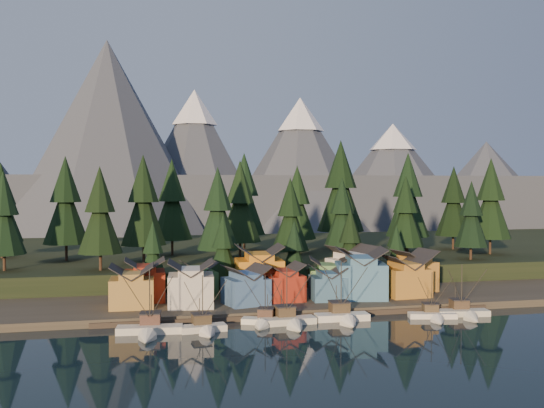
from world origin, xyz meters
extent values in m
plane|color=black|center=(0.00, 0.00, 0.00)|extent=(500.00, 500.00, 0.00)
cube|color=#383229|center=(0.00, 40.00, 0.75)|extent=(400.00, 50.00, 1.50)
cube|color=black|center=(0.00, 90.00, 3.00)|extent=(420.00, 100.00, 6.00)
cube|color=#3E362C|center=(0.00, 16.50, 0.50)|extent=(80.00, 4.00, 1.00)
cube|color=#4E5664|center=(0.00, 240.00, 15.00)|extent=(560.00, 160.00, 30.00)
cone|color=#4E5664|center=(-45.00, 180.00, 45.00)|extent=(100.00, 100.00, 90.00)
cone|color=#4E5664|center=(-5.00, 198.00, 36.00)|extent=(80.00, 80.00, 72.00)
cone|color=white|center=(-5.00, 198.00, 63.36)|extent=(22.40, 22.40, 17.28)
cone|color=#4E5664|center=(45.00, 186.00, 34.00)|extent=(84.00, 84.00, 68.00)
cone|color=white|center=(45.00, 186.00, 59.84)|extent=(23.52, 23.52, 16.32)
cone|color=#4E5664|center=(100.00, 202.00, 29.00)|extent=(92.00, 92.00, 58.00)
cone|color=white|center=(100.00, 202.00, 51.04)|extent=(25.76, 25.76, 13.92)
cone|color=#4E5664|center=(160.00, 210.00, 25.00)|extent=(88.00, 88.00, 50.00)
cube|color=beige|center=(-29.20, 9.35, 0.38)|extent=(11.78, 4.35, 1.75)
cone|color=beige|center=(-29.80, 3.05, 0.38)|extent=(3.64, 4.22, 3.29)
cube|color=black|center=(-29.20, 9.35, -0.27)|extent=(12.07, 4.43, 0.38)
cube|color=brown|center=(-29.01, 11.44, 2.08)|extent=(3.80, 3.60, 1.97)
cube|color=#2C2929|center=(-29.01, 11.44, 3.18)|extent=(4.04, 3.84, 0.22)
cylinder|color=black|center=(-29.14, 10.05, 6.14)|extent=(0.20, 0.20, 9.87)
cylinder|color=black|center=(-28.79, 13.82, 3.62)|extent=(0.15, 0.15, 4.83)
cube|color=beige|center=(-19.79, 8.56, 0.35)|extent=(8.47, 3.88, 1.59)
cone|color=beige|center=(-19.28, 4.09, 0.35)|extent=(3.28, 3.11, 2.98)
cube|color=black|center=(-19.79, 8.56, -0.25)|extent=(8.68, 3.95, 0.35)
cube|color=#4A3B27|center=(-19.96, 10.05, 1.89)|extent=(3.49, 3.32, 1.79)
cube|color=#2C2929|center=(-19.96, 10.05, 2.88)|extent=(3.71, 3.54, 0.20)
cylinder|color=black|center=(-19.84, 9.05, 5.56)|extent=(0.18, 0.18, 8.94)
cylinder|color=black|center=(-20.15, 11.73, 3.28)|extent=(0.14, 0.14, 4.37)
cube|color=silver|center=(-7.85, 11.97, 0.32)|extent=(9.03, 5.62, 1.45)
cone|color=silver|center=(-9.54, 7.55, 0.32)|extent=(3.59, 3.72, 2.71)
cube|color=black|center=(-7.85, 11.97, -0.23)|extent=(9.25, 5.74, 0.32)
cube|color=#4D3529|center=(-7.29, 13.44, 1.72)|extent=(3.67, 3.57, 1.63)
cube|color=#2C2929|center=(-7.29, 13.44, 2.62)|extent=(3.91, 3.80, 0.18)
cylinder|color=black|center=(-7.66, 12.46, 5.07)|extent=(0.16, 0.16, 8.14)
cylinder|color=black|center=(-6.65, 15.12, 2.99)|extent=(0.13, 0.13, 3.98)
cube|color=beige|center=(-3.64, 10.77, 0.37)|extent=(10.75, 3.87, 1.69)
cone|color=beige|center=(-3.25, 4.99, 0.37)|extent=(3.40, 3.81, 3.17)
cube|color=black|center=(-3.64, 10.77, -0.26)|extent=(11.01, 3.94, 0.37)
cube|color=#4F3E2A|center=(-3.77, 12.70, 2.01)|extent=(3.59, 3.39, 1.90)
cube|color=#2C2929|center=(-3.77, 12.70, 3.07)|extent=(3.81, 3.61, 0.21)
cylinder|color=black|center=(-3.68, 11.42, 5.92)|extent=(0.19, 0.19, 9.52)
cylinder|color=black|center=(-3.91, 14.89, 3.49)|extent=(0.15, 0.15, 4.65)
cube|color=white|center=(7.37, 11.72, 0.39)|extent=(10.54, 3.77, 1.79)
cone|color=white|center=(7.14, 6.01, 0.39)|extent=(3.49, 3.69, 3.35)
cube|color=black|center=(7.37, 11.72, -0.28)|extent=(10.80, 3.84, 0.39)
cube|color=#4D3E29|center=(7.45, 13.62, 2.12)|extent=(3.71, 3.49, 2.01)
cube|color=#2C2929|center=(7.45, 13.62, 3.24)|extent=(3.94, 3.73, 0.22)
cylinder|color=black|center=(7.40, 12.36, 6.25)|extent=(0.20, 0.20, 10.05)
cylinder|color=black|center=(7.54, 15.78, 3.69)|extent=(0.16, 0.16, 4.91)
cube|color=white|center=(25.41, 9.78, 0.31)|extent=(9.60, 4.59, 1.41)
cone|color=white|center=(24.31, 4.83, 0.31)|extent=(3.27, 3.66, 2.65)
cube|color=black|center=(25.41, 9.78, -0.22)|extent=(9.83, 4.68, 0.31)
cube|color=brown|center=(25.77, 11.44, 1.68)|extent=(3.33, 3.20, 1.59)
cube|color=#2C2929|center=(25.77, 11.44, 2.56)|extent=(3.55, 3.41, 0.18)
cylinder|color=black|center=(25.53, 10.33, 4.95)|extent=(0.16, 0.16, 7.96)
cylinder|color=black|center=(26.19, 13.31, 2.92)|extent=(0.12, 0.12, 3.89)
cube|color=beige|center=(32.34, 10.47, 0.35)|extent=(10.67, 4.43, 1.62)
cone|color=beige|center=(31.56, 4.84, 0.35)|extent=(3.49, 3.92, 3.04)
cube|color=black|center=(32.34, 10.47, -0.25)|extent=(10.93, 4.51, 0.35)
cube|color=brown|center=(32.60, 12.34, 1.92)|extent=(3.63, 3.45, 1.82)
cube|color=#2C2929|center=(32.60, 12.34, 2.94)|extent=(3.86, 3.68, 0.20)
cylinder|color=black|center=(32.43, 11.09, 5.67)|extent=(0.18, 0.18, 9.12)
cylinder|color=black|center=(32.89, 14.47, 3.34)|extent=(0.14, 0.14, 4.46)
cube|color=olive|center=(-32.47, 25.37, 4.46)|extent=(8.84, 7.79, 5.93)
cube|color=olive|center=(-32.47, 25.37, 8.02)|extent=(4.96, 7.53, 1.21)
cube|color=beige|center=(-20.78, 23.72, 4.76)|extent=(9.65, 8.73, 6.52)
cube|color=beige|center=(-20.78, 23.72, 8.64)|extent=(5.59, 8.24, 1.27)
cube|color=#3E6294|center=(-9.50, 23.57, 4.22)|extent=(9.84, 9.46, 5.44)
cube|color=#3E6294|center=(-9.50, 23.57, 7.50)|extent=(6.26, 8.36, 1.15)
cube|color=maroon|center=(-0.93, 25.76, 4.26)|extent=(8.47, 7.64, 5.53)
cube|color=maroon|center=(-0.93, 25.76, 7.56)|extent=(4.95, 7.16, 1.10)
cube|color=#375F82|center=(8.53, 24.72, 4.01)|extent=(7.50, 7.50, 5.03)
cube|color=#375F82|center=(8.53, 24.72, 7.01)|extent=(4.33, 7.14, 0.99)
cube|color=teal|center=(16.09, 24.83, 5.33)|extent=(11.93, 10.65, 7.66)
cube|color=teal|center=(16.09, 24.83, 9.88)|extent=(7.31, 9.55, 1.46)
cube|color=#AD772C|center=(26.72, 25.18, 4.63)|extent=(9.71, 8.66, 6.26)
cube|color=#AD772C|center=(26.72, 25.18, 8.39)|extent=(5.60, 8.18, 1.28)
cube|color=maroon|center=(-29.88, 31.40, 4.73)|extent=(8.32, 7.40, 6.45)
cube|color=maroon|center=(-29.88, 31.40, 8.52)|extent=(4.59, 7.24, 1.17)
cube|color=#3F733E|center=(-18.36, 32.63, 4.38)|extent=(8.09, 7.72, 5.77)
cube|color=#3F733E|center=(-18.36, 32.63, 7.76)|extent=(4.91, 7.07, 1.00)
cube|color=orange|center=(-4.44, 35.11, 5.38)|extent=(10.76, 9.28, 7.75)
cube|color=orange|center=(-4.44, 35.11, 9.96)|extent=(6.10, 8.88, 1.45)
cube|color=#538648|center=(10.47, 30.57, 4.38)|extent=(9.49, 8.42, 5.76)
cube|color=#538648|center=(10.47, 30.57, 7.82)|extent=(5.88, 7.44, 1.15)
cube|color=white|center=(17.08, 33.19, 5.26)|extent=(11.17, 10.33, 7.51)
cube|color=white|center=(17.08, 33.19, 9.68)|extent=(6.88, 9.30, 1.36)
cube|color=#B1782D|center=(31.66, 31.28, 4.91)|extent=(9.57, 9.14, 6.82)
cube|color=#B1782D|center=(31.66, 31.28, 8.90)|extent=(5.82, 8.36, 1.18)
cylinder|color=#332319|center=(-62.00, 52.00, 8.05)|extent=(0.70, 0.70, 4.10)
cone|color=black|center=(-62.00, 52.00, 16.94)|extent=(10.03, 10.03, 14.13)
cone|color=black|center=(-62.00, 52.00, 24.24)|extent=(6.84, 6.84, 10.26)
cylinder|color=#332319|center=(-50.00, 68.00, 8.44)|extent=(0.70, 0.70, 4.87)
cone|color=black|center=(-50.00, 68.00, 18.99)|extent=(11.91, 11.91, 16.78)
cone|color=black|center=(-50.00, 68.00, 27.66)|extent=(8.12, 8.12, 12.18)
cylinder|color=#332319|center=(-40.00, 48.00, 8.16)|extent=(0.70, 0.70, 4.32)
cone|color=black|center=(-40.00, 48.00, 17.51)|extent=(10.56, 10.56, 14.87)
cone|color=black|center=(-40.00, 48.00, 25.19)|extent=(7.20, 7.20, 10.80)
cylinder|color=#332319|center=(-30.00, 60.00, 8.46)|extent=(0.70, 0.70, 4.91)
cone|color=black|center=(-30.00, 60.00, 19.10)|extent=(12.01, 12.01, 16.92)
cone|color=black|center=(-30.00, 60.00, 27.83)|extent=(8.19, 8.19, 12.28)
cylinder|color=#332319|center=(-22.00, 75.00, 8.41)|extent=(0.70, 0.70, 4.82)
cone|color=black|center=(-22.00, 75.00, 18.86)|extent=(11.79, 11.79, 16.61)
cone|color=black|center=(-22.00, 75.00, 27.43)|extent=(8.04, 8.04, 12.06)
cylinder|color=#332319|center=(-12.00, 50.00, 8.16)|extent=(0.70, 0.70, 4.33)
cone|color=black|center=(-12.00, 50.00, 17.53)|extent=(10.57, 10.57, 14.90)
cone|color=black|center=(-12.00, 50.00, 25.22)|extent=(7.21, 7.21, 10.81)
cylinder|color=#332319|center=(-4.00, 65.00, 8.36)|extent=(0.70, 0.70, 4.72)
cone|color=black|center=(-4.00, 65.00, 18.58)|extent=(11.53, 11.53, 16.25)
cone|color=black|center=(-4.00, 65.00, 26.97)|extent=(7.86, 7.86, 11.80)
cylinder|color=#332319|center=(6.00, 48.00, 7.93)|extent=(0.70, 0.70, 3.86)
cone|color=black|center=(6.00, 48.00, 16.28)|extent=(9.42, 9.42, 13.28)
cone|color=black|center=(6.00, 48.00, 23.13)|extent=(6.43, 6.43, 9.64)
cylinder|color=#332319|center=(14.00, 72.00, 8.26)|extent=(0.70, 0.70, 4.52)
cone|color=black|center=(14.00, 72.00, 18.04)|extent=(11.04, 11.04, 15.55)
cone|color=black|center=(14.00, 72.00, 26.07)|extent=(7.53, 7.53, 11.29)
cylinder|color=#332319|center=(22.00, 55.00, 7.94)|extent=(0.70, 0.70, 3.88)
cone|color=black|center=(22.00, 55.00, 16.35)|extent=(9.48, 9.48, 13.36)
cone|color=black|center=(22.00, 55.00, 23.24)|extent=(6.47, 6.47, 9.70)
cylinder|color=#332319|center=(30.00, 80.00, 8.98)|extent=(0.70, 0.70, 5.96)
cone|color=black|center=(30.00, 80.00, 21.89)|extent=(14.57, 14.57, 20.53)
cone|color=black|center=(30.00, 80.00, 32.48)|extent=(9.93, 9.93, 14.90)
cylinder|color=#332319|center=(38.00, 50.00, 7.99)|extent=(0.70, 0.70, 3.99)
cone|color=black|center=(38.00, 50.00, 16.63)|extent=(9.74, 9.74, 13.73)
cone|color=black|center=(38.00, 50.00, 23.72)|extent=(6.64, 6.64, 9.96)
cylinder|color=#332319|center=(46.00, 66.00, 8.59)|extent=(0.70, 0.70, 5.18)
cone|color=black|center=(46.00, 66.00, 19.82)|extent=(12.67, 12.67, 17.85)
cone|color=black|center=(46.00, 66.00, 29.03)|extent=(8.64, 8.64, 12.96)
cylinder|color=#332319|center=(56.00, 48.00, 7.86)|extent=(0.70, 0.70, 3.72)
cone|color=black|center=(56.00, 48.00, 15.92)|extent=(9.09, 9.09, 12.81)
cone|color=black|center=(56.00, 48.00, 22.53)|extent=(6.20, 6.20, 9.30)
cylinder|color=#332319|center=(64.00, 72.00, 8.27)|extent=(0.70, 0.70, 4.53)
cone|color=black|center=(64.00, 72.00, 18.09)|extent=(11.08, 11.08, 15.61)
cone|color=black|center=(64.00, 72.00, 26.14)|extent=(7.55, 7.55, 11.33)
cylinder|color=#332319|center=(0.00, 82.00, 8.61)|extent=(0.70, 0.70, 5.23)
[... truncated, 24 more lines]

